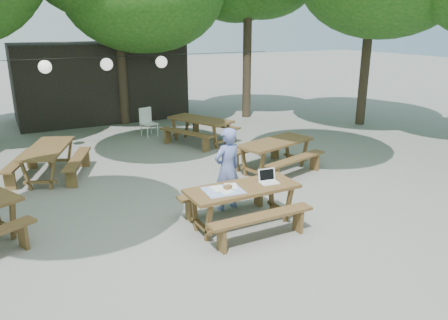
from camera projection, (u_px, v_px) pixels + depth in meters
ground at (208, 227)px, 7.81m from camera, size 80.00×80.00×0.00m
pavilion at (99, 81)px, 16.48m from camera, size 6.00×3.00×2.80m
main_picnic_table at (242, 206)px, 7.76m from camera, size 2.00×1.58×0.75m
picnic_table_ne at (275, 155)px, 10.70m from camera, size 2.24×2.02×0.75m
picnic_table_far_w at (49, 162)px, 10.21m from camera, size 2.17×2.35×0.75m
picnic_table_far_e at (200, 130)px, 13.19m from camera, size 2.23×2.39×0.75m
woman at (227, 169)px, 8.37m from camera, size 0.66×0.49×1.63m
plastic_chair at (149, 128)px, 14.06m from camera, size 0.54×0.54×0.90m
laptop at (268, 179)px, 7.86m from camera, size 0.36×0.30×0.24m
tabletop_clutter at (224, 190)px, 7.49m from camera, size 0.72×0.61×0.08m
paper_lanterns at (107, 64)px, 12.08m from camera, size 9.00×0.34×0.38m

